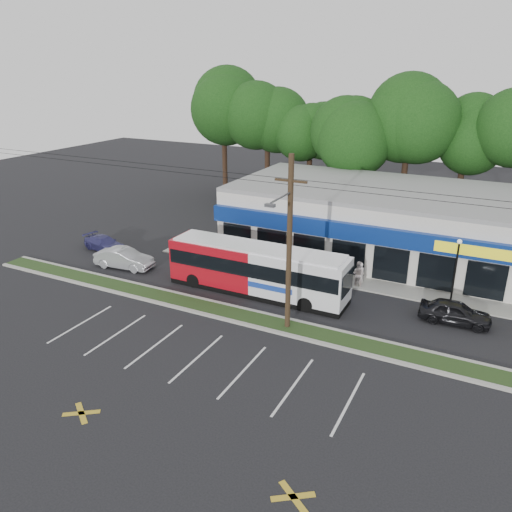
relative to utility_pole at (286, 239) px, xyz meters
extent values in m
plane|color=black|center=(-2.83, -0.93, -5.41)|extent=(120.00, 120.00, 0.00)
cube|color=#203817|center=(-2.83, 0.07, -5.35)|extent=(40.00, 1.60, 0.12)
cube|color=#9E9E93|center=(-2.83, -0.78, -5.34)|extent=(40.00, 0.25, 0.14)
cube|color=#9E9E93|center=(-2.83, 0.92, -5.34)|extent=(40.00, 0.25, 0.14)
cube|color=#9E9E93|center=(2.17, 8.07, -5.36)|extent=(32.00, 2.20, 0.10)
cube|color=beige|center=(2.67, 15.07, -2.91)|extent=(25.00, 12.00, 5.00)
cube|color=navy|center=(2.67, 8.82, -2.01)|extent=(25.00, 0.50, 1.20)
cube|color=black|center=(2.67, 9.01, -4.01)|extent=(24.00, 0.12, 2.40)
cube|color=yellow|center=(9.67, 8.55, -2.01)|extent=(6.00, 0.06, 0.70)
cube|color=gray|center=(2.67, 15.07, -0.26)|extent=(25.00, 12.00, 0.30)
cylinder|color=black|center=(0.17, 0.07, -0.41)|extent=(0.30, 0.30, 10.00)
cube|color=black|center=(0.17, 0.07, 3.19)|extent=(1.80, 0.12, 0.12)
cylinder|color=#59595E|center=(0.17, -1.13, 2.59)|extent=(0.10, 2.40, 0.10)
cube|color=#59595E|center=(0.17, -2.43, 2.49)|extent=(0.50, 0.25, 0.15)
cylinder|color=black|center=(-2.83, 0.07, 3.29)|extent=(50.00, 0.02, 0.02)
cylinder|color=black|center=(-2.83, 0.07, 2.99)|extent=(50.00, 0.02, 0.02)
cylinder|color=black|center=(8.17, 7.87, -3.41)|extent=(0.12, 0.12, 4.00)
sphere|color=silver|center=(8.17, 7.87, -1.31)|extent=(0.30, 0.30, 0.30)
cylinder|color=black|center=(-18.83, 25.07, -2.55)|extent=(0.56, 0.56, 5.72)
sphere|color=black|center=(-18.83, 25.07, 3.04)|extent=(6.76, 6.76, 6.76)
cylinder|color=black|center=(-13.83, 25.07, -2.55)|extent=(0.56, 0.56, 5.72)
sphere|color=black|center=(-13.83, 25.07, 3.04)|extent=(6.76, 6.76, 6.76)
cylinder|color=black|center=(-8.83, 25.07, -2.55)|extent=(0.56, 0.56, 5.72)
sphere|color=black|center=(-8.83, 25.07, 3.04)|extent=(6.76, 6.76, 6.76)
cylinder|color=black|center=(-3.83, 25.07, -2.55)|extent=(0.56, 0.56, 5.72)
sphere|color=black|center=(-3.83, 25.07, 3.04)|extent=(6.76, 6.76, 6.76)
cylinder|color=black|center=(1.17, 25.07, -2.55)|extent=(0.56, 0.56, 5.72)
sphere|color=black|center=(1.17, 25.07, 3.04)|extent=(6.76, 6.76, 6.76)
cylinder|color=black|center=(6.17, 25.07, -2.55)|extent=(0.56, 0.56, 5.72)
sphere|color=black|center=(6.17, 25.07, 3.04)|extent=(6.76, 6.76, 6.76)
cube|color=#A80C18|center=(-6.58, 3.56, -3.67)|extent=(6.08, 2.55, 2.78)
cube|color=white|center=(-0.51, 3.59, -3.67)|extent=(6.08, 2.55, 2.78)
cube|color=black|center=(-3.54, 3.57, -5.22)|extent=(12.15, 2.52, 0.35)
cube|color=black|center=(-3.54, 3.57, -3.34)|extent=(11.91, 2.63, 0.96)
cube|color=black|center=(2.56, 3.60, -3.49)|extent=(0.07, 2.15, 1.42)
cube|color=#193899|center=(-2.02, 2.30, -4.25)|extent=(3.04, 0.04, 0.35)
cube|color=white|center=(-3.54, 3.57, -2.23)|extent=(11.54, 2.32, 0.18)
cylinder|color=black|center=(-7.79, 2.41, -4.93)|extent=(0.97, 0.29, 0.97)
cylinder|color=black|center=(-7.80, 4.70, -4.93)|extent=(0.97, 0.29, 0.97)
cylinder|color=black|center=(0.35, 2.44, -4.93)|extent=(0.97, 0.29, 0.97)
cylinder|color=black|center=(0.34, 4.73, -4.93)|extent=(0.97, 0.29, 0.97)
imported|color=black|center=(8.68, 5.07, -4.73)|extent=(4.10, 1.77, 1.38)
imported|color=#9FA1A6|center=(-14.34, 3.02, -4.68)|extent=(4.60, 2.03, 1.47)
imported|color=navy|center=(-18.27, 5.19, -4.83)|extent=(4.28, 2.37, 1.17)
imported|color=silver|center=(2.27, 7.57, -4.53)|extent=(0.77, 0.72, 1.77)
imported|color=beige|center=(2.15, 7.57, -4.50)|extent=(0.93, 0.75, 1.82)
camera|label=1|loc=(10.01, -23.40, 8.77)|focal=35.00mm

